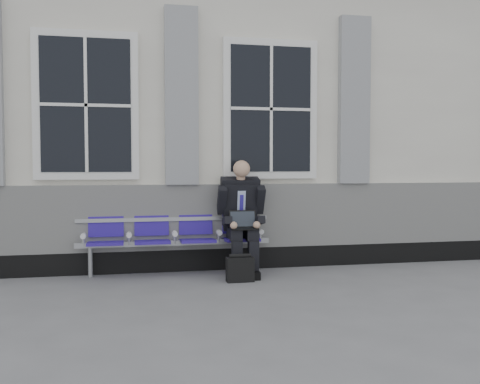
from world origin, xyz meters
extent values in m
plane|color=slate|center=(0.00, 0.00, 0.00)|extent=(70.00, 70.00, 0.00)
cube|color=silver|center=(0.00, 3.50, 2.10)|extent=(14.00, 4.00, 4.20)
cube|color=gray|center=(0.00, 3.50, 4.32)|extent=(14.40, 4.40, 0.24)
cube|color=black|center=(0.00, 1.47, 0.15)|extent=(14.00, 0.10, 0.30)
cube|color=silver|center=(0.00, 1.46, 0.75)|extent=(14.00, 0.08, 0.90)
cube|color=gray|center=(-0.90, 1.44, 2.40)|extent=(0.45, 0.14, 2.40)
cube|color=gray|center=(1.60, 1.44, 2.40)|extent=(0.45, 0.14, 2.40)
cube|color=white|center=(-2.15, 1.46, 2.25)|extent=(1.35, 0.10, 1.95)
cube|color=black|center=(-2.15, 1.41, 2.25)|extent=(1.15, 0.02, 1.75)
cube|color=white|center=(0.35, 1.46, 2.25)|extent=(1.35, 0.10, 1.95)
cube|color=black|center=(0.35, 1.41, 2.25)|extent=(1.15, 0.02, 1.75)
cube|color=#9EA0A3|center=(-1.02, 1.30, 0.42)|extent=(2.60, 0.07, 0.07)
cube|color=#9EA0A3|center=(-1.02, 1.42, 0.73)|extent=(2.60, 0.05, 0.05)
cylinder|color=#9EA0A3|center=(-2.12, 1.30, 0.20)|extent=(0.06, 0.06, 0.39)
cylinder|color=#9EA0A3|center=(0.08, 1.30, 0.20)|extent=(0.06, 0.06, 0.39)
cube|color=#25108C|center=(-1.92, 1.22, 0.45)|extent=(0.46, 0.42, 0.07)
cube|color=#25108C|center=(-1.92, 1.43, 0.71)|extent=(0.46, 0.10, 0.40)
cube|color=#25108C|center=(-1.32, 1.22, 0.45)|extent=(0.46, 0.42, 0.07)
cube|color=#25108C|center=(-1.32, 1.43, 0.71)|extent=(0.46, 0.10, 0.40)
cube|color=#25108C|center=(-0.72, 1.22, 0.45)|extent=(0.46, 0.42, 0.07)
cube|color=#25108C|center=(-0.72, 1.43, 0.71)|extent=(0.46, 0.10, 0.40)
cube|color=#25108C|center=(-0.12, 1.22, 0.45)|extent=(0.46, 0.42, 0.07)
cube|color=#25108C|center=(-0.12, 1.43, 0.71)|extent=(0.46, 0.10, 0.40)
cylinder|color=white|center=(-2.20, 1.25, 0.55)|extent=(0.07, 0.12, 0.07)
cylinder|color=white|center=(-1.62, 1.25, 0.55)|extent=(0.07, 0.12, 0.07)
cylinder|color=white|center=(-1.02, 1.25, 0.55)|extent=(0.07, 0.12, 0.07)
cylinder|color=white|center=(-0.42, 1.25, 0.55)|extent=(0.07, 0.12, 0.07)
cylinder|color=white|center=(0.16, 1.25, 0.55)|extent=(0.07, 0.12, 0.07)
cube|color=black|center=(-0.25, 0.81, 0.05)|extent=(0.13, 0.29, 0.10)
cube|color=black|center=(-0.03, 0.80, 0.05)|extent=(0.13, 0.29, 0.10)
cube|color=black|center=(-0.24, 0.87, 0.25)|extent=(0.14, 0.15, 0.47)
cube|color=black|center=(-0.03, 0.86, 0.25)|extent=(0.14, 0.15, 0.47)
cube|color=black|center=(-0.23, 1.11, 0.55)|extent=(0.17, 0.50, 0.15)
cube|color=black|center=(-0.02, 1.10, 0.55)|extent=(0.17, 0.50, 0.15)
cube|color=black|center=(-0.11, 1.32, 0.90)|extent=(0.47, 0.39, 0.69)
cube|color=#BACDF5|center=(-0.12, 1.19, 0.93)|extent=(0.11, 0.11, 0.39)
cube|color=#2F229F|center=(-0.12, 1.18, 0.90)|extent=(0.05, 0.09, 0.32)
cube|color=black|center=(-0.12, 1.29, 1.23)|extent=(0.53, 0.28, 0.16)
cylinder|color=tan|center=(-0.12, 1.23, 1.31)|extent=(0.12, 0.12, 0.11)
sphere|color=tan|center=(-0.12, 1.17, 1.42)|extent=(0.23, 0.23, 0.23)
cube|color=black|center=(-0.38, 1.22, 0.99)|extent=(0.12, 0.31, 0.40)
cube|color=black|center=(0.14, 1.20, 0.99)|extent=(0.12, 0.31, 0.40)
cube|color=black|center=(-0.35, 1.03, 0.73)|extent=(0.11, 0.34, 0.15)
cube|color=black|center=(0.09, 1.01, 0.73)|extent=(0.11, 0.34, 0.15)
sphere|color=tan|center=(-0.29, 0.87, 0.69)|extent=(0.10, 0.10, 0.10)
sphere|color=tan|center=(0.02, 0.86, 0.69)|extent=(0.10, 0.10, 0.10)
cube|color=black|center=(-0.13, 0.95, 0.63)|extent=(0.37, 0.27, 0.02)
cube|color=black|center=(-0.13, 1.08, 0.75)|extent=(0.36, 0.11, 0.23)
cube|color=black|center=(-0.13, 1.07, 0.75)|extent=(0.33, 0.09, 0.20)
cube|color=black|center=(-0.25, 0.64, 0.15)|extent=(0.35, 0.15, 0.31)
cylinder|color=black|center=(-0.25, 0.64, 0.33)|extent=(0.27, 0.06, 0.05)
camera|label=1|loc=(-1.57, -5.88, 1.48)|focal=40.00mm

